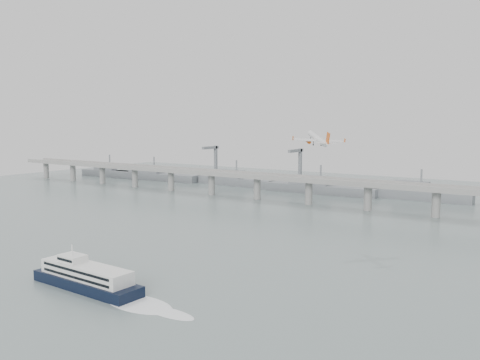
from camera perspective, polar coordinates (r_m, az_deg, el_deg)
The scene contains 5 objects.
ground at distance 240.87m, azimuth -7.46°, elevation -9.80°, with size 900.00×900.00×0.00m, color slate.
bridge at distance 406.55m, azimuth 11.40°, elevation -0.62°, with size 800.00×22.00×23.90m.
distant_fleet at distance 539.33m, azimuth -1.16°, elevation 0.03°, with size 453.00×60.90×40.00m.
ferry at distance 219.41m, azimuth -16.87°, elevation -10.41°, with size 90.09×16.73×16.99m.
airliner at distance 289.48m, azimuth 8.75°, elevation 4.57°, with size 27.43×27.19×10.12m.
Camera 1 is at (153.94, -172.46, 67.66)m, focal length 38.00 mm.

